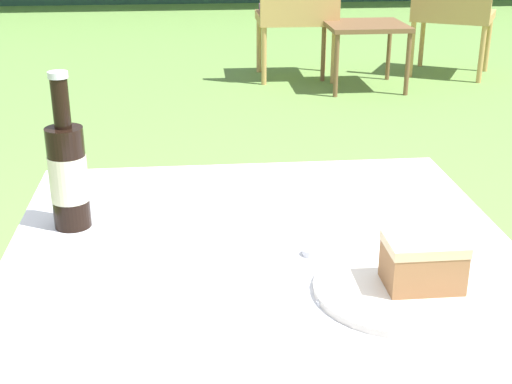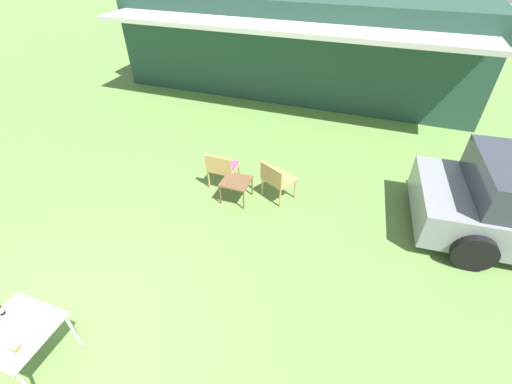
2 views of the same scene
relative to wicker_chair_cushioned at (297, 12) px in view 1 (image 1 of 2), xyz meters
name	(u,v)px [view 1 (image 1 of 2)]	position (x,y,z in m)	size (l,w,h in m)	color
wicker_chair_cushioned	(297,12)	(0.00, 0.00, 0.00)	(0.55, 0.47, 0.78)	tan
wicker_chair_plain	(453,10)	(1.13, -0.01, 0.00)	(0.70, 0.67, 0.78)	tan
garden_side_table	(365,31)	(0.42, -0.31, -0.09)	(0.52, 0.51, 0.44)	brown
patio_table	(262,285)	(-0.68, -4.06, 0.13)	(0.79, 0.76, 0.68)	silver
cake_on_plate	(411,276)	(-0.49, -4.22, 0.23)	(0.24, 0.24, 0.08)	silver
cola_bottle_near	(68,173)	(-0.98, -3.95, 0.30)	(0.06, 0.06, 0.26)	black
fork	(372,293)	(-0.55, -4.22, 0.21)	(0.16, 0.05, 0.01)	silver
loose_bottle_cap	(311,252)	(-0.61, -4.10, 0.21)	(0.03, 0.03, 0.01)	silver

